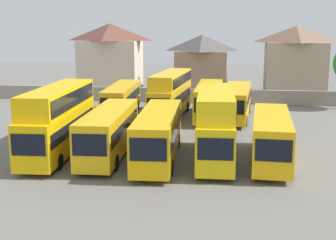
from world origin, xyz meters
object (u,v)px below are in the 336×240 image
bus_5 (271,136)px  bus_6 (122,99)px  bus_1 (58,117)px  bus_3 (158,133)px  bus_8 (209,99)px  bus_4 (215,122)px  bus_9 (236,101)px  house_terrace_right (295,59)px  bus_2 (109,130)px  bus_7 (171,92)px  house_terrace_centre (202,63)px  house_terrace_left (110,56)px

bus_5 → bus_6: bearing=-133.4°
bus_1 → bus_5: (15.69, 0.26, -0.94)m
bus_6 → bus_5: bearing=39.9°
bus_3 → bus_8: size_ratio=1.04×
bus_4 → bus_9: bearing=171.9°
bus_1 → house_terrace_right: 42.00m
bus_2 → bus_9: 18.36m
bus_4 → house_terrace_right: bearing=162.2°
bus_8 → house_terrace_right: bearing=151.1°
bus_4 → bus_5: bearing=91.0°
bus_1 → bus_6: size_ratio=1.02×
bus_4 → bus_7: size_ratio=0.91×
bus_2 → house_terrace_centre: size_ratio=1.36×
bus_3 → bus_7: 16.50m
bus_1 → bus_7: bus_1 is taller
bus_3 → bus_9: bearing=157.6°
bus_4 → bus_5: 4.09m
house_terrace_left → bus_9: bearing=-46.6°
bus_9 → bus_6: bearing=-85.0°
bus_2 → house_terrace_right: 40.13m
bus_4 → bus_6: bearing=-148.2°
bus_5 → house_terrace_centre: size_ratio=1.27×
bus_6 → house_terrace_left: house_terrace_left is taller
bus_4 → bus_3: bearing=-88.1°
bus_5 → bus_4: bearing=-83.5°
bus_8 → bus_7: bearing=-94.2°
bus_6 → bus_7: (5.28, 0.45, 0.77)m
bus_6 → bus_8: 9.41m
bus_6 → house_terrace_centre: 21.81m
bus_6 → bus_8: bearing=87.2°
bus_6 → bus_9: bearing=87.2°
bus_6 → bus_7: size_ratio=1.02×
bus_7 → house_terrace_centre: bearing=178.8°
bus_5 → bus_6: bus_5 is taller
bus_7 → bus_3: bearing=9.0°
house_terrace_right → bus_5: bearing=-99.2°
bus_9 → bus_5: bearing=12.9°
bus_7 → house_terrace_centre: (1.89, 20.01, 1.60)m
house_terrace_left → house_terrace_centre: 13.93m
bus_6 → house_terrace_right: (20.53, 20.35, 3.01)m
bus_8 → house_terrace_centre: size_ratio=1.36×
bus_7 → bus_8: bearing=90.0°
house_terrace_left → bus_6: bearing=-71.7°
bus_1 → bus_8: bus_1 is taller
bus_8 → house_terrace_right: (11.12, 20.20, 2.91)m
bus_9 → house_terrace_left: (-18.99, 20.10, 3.20)m
house_terrace_left → house_terrace_centre: house_terrace_left is taller
bus_3 → bus_6: bearing=-160.7°
bus_8 → bus_9: size_ratio=0.98×
bus_6 → bus_7: 5.36m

